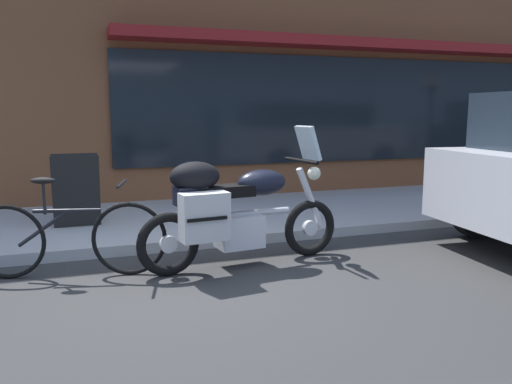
{
  "coord_description": "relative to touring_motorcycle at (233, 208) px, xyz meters",
  "views": [
    {
      "loc": [
        -0.95,
        -4.25,
        1.52
      ],
      "look_at": [
        0.8,
        0.71,
        0.7
      ],
      "focal_mm": 36.25,
      "sensor_mm": 36.0,
      "label": 1
    }
  ],
  "objects": [
    {
      "name": "sandwich_board_sign",
      "position": [
        -1.42,
        1.92,
        -0.03
      ],
      "size": [
        0.55,
        0.4,
        0.88
      ],
      "color": "black",
      "rests_on": "sidewalk_curb"
    },
    {
      "name": "touring_motorcycle",
      "position": [
        0.0,
        0.0,
        0.0
      ],
      "size": [
        2.14,
        0.82,
        1.38
      ],
      "color": "black",
      "rests_on": "ground_plane"
    },
    {
      "name": "ground_plane",
      "position": [
        -0.47,
        -0.46,
        -0.59
      ],
      "size": [
        80.0,
        80.0,
        0.0
      ],
      "primitive_type": "plane",
      "color": "#2E2E2E"
    },
    {
      "name": "parked_bicycle",
      "position": [
        -1.52,
        0.23,
        -0.22
      ],
      "size": [
        1.75,
        0.58,
        0.94
      ],
      "color": "black",
      "rests_on": "ground_plane"
    }
  ]
}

